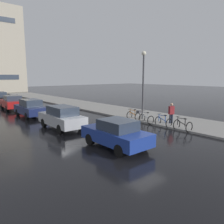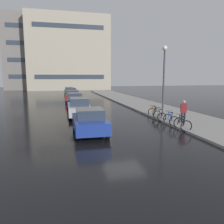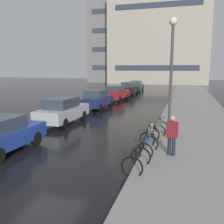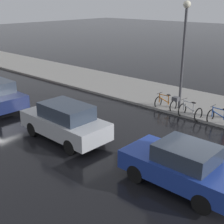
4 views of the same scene
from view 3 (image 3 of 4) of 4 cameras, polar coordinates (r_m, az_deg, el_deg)
The scene contains 16 objects.
ground_plane at distance 10.59m, azimuth -14.28°, elevation -9.74°, with size 140.00×140.00×0.00m, color black.
sidewalk_kerb at distance 18.86m, azimuth 18.57°, elevation -1.02°, with size 4.80×60.00×0.14m, color gray.
bicycle_nearest at distance 8.70m, azimuth 5.66°, elevation -11.01°, with size 0.85×1.16×1.00m.
bicycle_second at distance 10.27m, azimuth 8.06°, elevation -7.82°, with size 0.80×1.17×0.94m.
bicycle_third at distance 11.79m, azimuth 8.65°, elevation -5.47°, with size 0.82×1.13×0.99m.
bicycle_farthest at distance 13.21m, azimuth 10.83°, elevation -3.43°, with size 0.71×1.33×0.95m.
car_blue at distance 11.49m, azimuth -24.01°, elevation -4.70°, with size 1.89×3.98×1.54m.
car_silver at distance 16.22m, azimuth -11.22°, elevation 0.34°, with size 1.89×4.35×1.66m.
car_navy at distance 21.82m, azimuth -3.52°, elevation 2.93°, with size 1.89×4.40×1.65m.
car_red at distance 27.25m, azimuth 0.87°, elevation 4.37°, with size 2.23×4.43×1.62m.
car_black at distance 33.13m, azimuth 3.85°, elevation 5.39°, with size 1.96×4.40×1.66m.
car_green at distance 38.65m, azimuth 5.52°, elevation 5.99°, with size 1.79×4.14×1.54m.
pedestrian at distance 10.00m, azimuth 13.53°, elevation -5.04°, with size 0.46×0.36×1.73m.
streetlamp at distance 12.39m, azimuth 13.46°, elevation 10.82°, with size 0.38×0.38×5.84m.
building_facade_main at distance 58.22m, azimuth 10.60°, elevation 16.02°, with size 21.30×8.64×19.42m.
building_facade_side at distance 63.34m, azimuth 2.45°, elevation 15.85°, with size 15.46×8.68×19.78m.
Camera 3 is at (5.19, -8.52, 3.54)m, focal length 40.00 mm.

